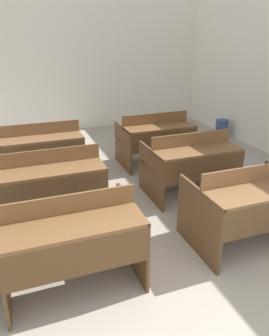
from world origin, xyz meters
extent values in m
cube|color=white|center=(0.00, 6.59, 1.53)|extent=(5.97, 0.06, 3.05)
cube|color=white|center=(2.96, 5.21, 1.62)|extent=(0.06, 2.70, 1.35)
cube|color=brown|center=(-1.53, 1.66, 0.34)|extent=(0.03, 0.79, 0.68)
cube|color=brown|center=(-0.44, 1.66, 0.34)|extent=(0.03, 0.79, 0.68)
cube|color=brown|center=(-0.99, 1.46, 0.67)|extent=(1.12, 0.39, 0.03)
cube|color=brown|center=(-0.99, 1.28, 0.50)|extent=(1.06, 0.02, 0.31)
cube|color=brown|center=(-0.99, 1.64, 0.76)|extent=(1.12, 0.02, 0.17)
cube|color=brown|center=(-0.99, 1.91, 0.42)|extent=(1.12, 0.29, 0.03)
cube|color=brown|center=(-0.99, 1.91, 0.15)|extent=(1.06, 0.04, 0.04)
cube|color=brown|center=(0.23, 1.64, 0.34)|extent=(0.03, 0.79, 0.68)
cube|color=brown|center=(0.78, 1.44, 0.67)|extent=(1.12, 0.39, 0.03)
cube|color=brown|center=(0.78, 1.62, 0.76)|extent=(1.12, 0.02, 0.17)
cube|color=brown|center=(0.78, 1.89, 0.42)|extent=(1.12, 0.29, 0.03)
cube|color=brown|center=(0.78, 1.89, 0.15)|extent=(1.06, 0.04, 0.04)
cube|color=brown|center=(-1.54, 2.83, 0.34)|extent=(0.03, 0.79, 0.68)
cube|color=brown|center=(-0.44, 2.83, 0.34)|extent=(0.03, 0.79, 0.68)
cube|color=brown|center=(-0.99, 2.63, 0.67)|extent=(1.12, 0.39, 0.03)
cube|color=brown|center=(-0.99, 2.45, 0.50)|extent=(1.06, 0.02, 0.31)
cube|color=brown|center=(-0.99, 2.81, 0.76)|extent=(1.12, 0.02, 0.17)
cube|color=brown|center=(-0.99, 3.08, 0.42)|extent=(1.12, 0.29, 0.03)
cube|color=brown|center=(-0.99, 3.08, 0.15)|extent=(1.06, 0.04, 0.04)
cube|color=brown|center=(0.25, 2.83, 0.34)|extent=(0.03, 0.79, 0.68)
cube|color=brown|center=(1.34, 2.83, 0.34)|extent=(0.03, 0.79, 0.68)
cube|color=brown|center=(0.80, 2.63, 0.67)|extent=(1.12, 0.39, 0.03)
cube|color=brown|center=(0.80, 2.45, 0.50)|extent=(1.06, 0.02, 0.31)
cube|color=brown|center=(0.80, 2.82, 0.76)|extent=(1.12, 0.02, 0.17)
cube|color=brown|center=(0.80, 3.08, 0.42)|extent=(1.12, 0.29, 0.03)
cube|color=brown|center=(0.80, 3.08, 0.15)|extent=(1.06, 0.04, 0.04)
cube|color=brown|center=(-1.53, 4.03, 0.34)|extent=(0.03, 0.79, 0.68)
cube|color=brown|center=(-0.43, 4.03, 0.34)|extent=(0.03, 0.79, 0.68)
cube|color=brown|center=(-0.98, 3.83, 0.67)|extent=(1.12, 0.39, 0.03)
cube|color=brown|center=(-0.98, 3.65, 0.50)|extent=(1.06, 0.02, 0.31)
cube|color=brown|center=(-0.98, 4.01, 0.76)|extent=(1.12, 0.02, 0.17)
cube|color=brown|center=(-0.98, 4.28, 0.42)|extent=(1.12, 0.29, 0.03)
cube|color=brown|center=(-0.98, 4.28, 0.15)|extent=(1.06, 0.04, 0.04)
cube|color=#53371E|center=(0.26, 4.01, 0.34)|extent=(0.03, 0.79, 0.68)
cube|color=#53371E|center=(1.35, 4.01, 0.34)|extent=(0.03, 0.79, 0.68)
cube|color=brown|center=(0.81, 3.81, 0.67)|extent=(1.12, 0.39, 0.03)
cube|color=#53371E|center=(0.81, 3.63, 0.50)|extent=(1.06, 0.02, 0.31)
cube|color=brown|center=(0.81, 3.99, 0.76)|extent=(1.12, 0.02, 0.17)
cube|color=brown|center=(0.81, 4.26, 0.42)|extent=(1.12, 0.29, 0.03)
cube|color=#53371E|center=(0.81, 4.26, 0.15)|extent=(1.06, 0.04, 0.04)
cylinder|color=#33477A|center=(2.71, 4.86, 0.19)|extent=(0.25, 0.25, 0.37)
camera|label=1|loc=(-1.29, -0.70, 2.03)|focal=35.00mm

